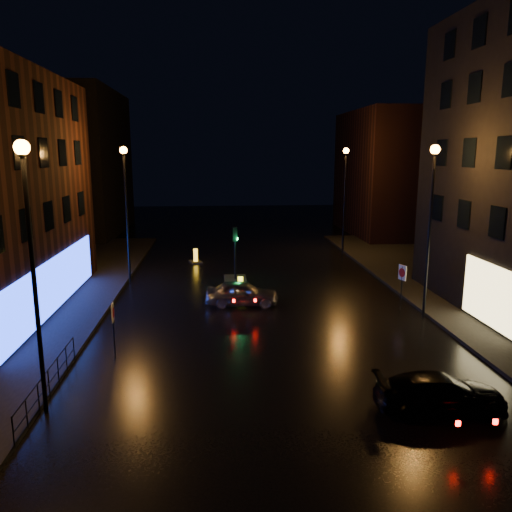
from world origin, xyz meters
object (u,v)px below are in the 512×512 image
Objects in this scene: silver_hatchback at (242,293)px; bollard_far at (196,260)px; road_sign_right at (402,276)px; dark_sedan at (440,393)px; bollard_near at (241,291)px; road_sign_left at (113,317)px; traffic_signal at (235,273)px.

bollard_far is (-2.87, 10.77, -0.43)m from silver_hatchback.
dark_sedan is at bearing 58.73° from road_sign_right.
bollard_near is (0.01, 1.81, -0.42)m from silver_hatchback.
road_sign_right is (2.53, 10.16, 1.19)m from dark_sedan.
road_sign_right reaches higher than road_sign_left.
silver_hatchback reaches higher than dark_sedan.
traffic_signal is 10.76m from road_sign_right.
road_sign_left is at bearing -115.16° from bollard_far.
bollard_near is 0.55× the size of road_sign_right.
silver_hatchback is 0.94× the size of dark_sedan.
road_sign_left is at bearing 2.63° from road_sign_right.
road_sign_left reaches higher than dark_sedan.
silver_hatchback is at bearing -88.40° from traffic_signal.
dark_sedan is 2.98× the size of bollard_far.
silver_hatchback is at bearing -91.76° from bollard_far.
road_sign_left is at bearing -114.42° from traffic_signal.
bollard_near is (-5.61, 13.50, -0.35)m from dark_sedan.
bollard_far is (-2.88, 8.96, -0.01)m from bollard_near.
silver_hatchback reaches higher than bollard_far.
traffic_signal reaches higher than dark_sedan.
road_sign_right is (8.14, -3.34, 1.55)m from bollard_near.
silver_hatchback is (0.15, -5.21, 0.15)m from traffic_signal.
traffic_signal is 2.63× the size of bollard_near.
dark_sedan is 10.54m from road_sign_right.
dark_sedan reaches higher than bollard_near.
road_sign_left reaches higher than bollard_near.
road_sign_left is (-2.58, -17.23, 1.41)m from bollard_far.
traffic_signal is at bearing 6.31° from silver_hatchback.
dark_sedan is (5.62, -11.69, -0.06)m from silver_hatchback.
road_sign_right reaches higher than silver_hatchback.
traffic_signal reaches higher than silver_hatchback.
road_sign_left is at bearing 66.87° from dark_sedan.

